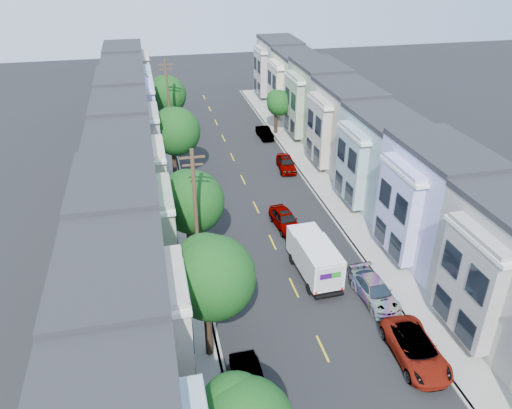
{
  "coord_description": "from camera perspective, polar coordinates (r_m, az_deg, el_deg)",
  "views": [
    {
      "loc": [
        -8.7,
        -26.61,
        21.59
      ],
      "look_at": [
        -0.78,
        8.57,
        2.2
      ],
      "focal_mm": 35.0,
      "sensor_mm": 36.0,
      "label": 1
    }
  ],
  "objects": [
    {
      "name": "sidewalk_left",
      "position": [
        46.87,
        -9.61,
        0.51
      ],
      "size": [
        2.6,
        70.0,
        0.15
      ],
      "primitive_type": "cube",
      "color": "gray",
      "rests_on": "ground"
    },
    {
      "name": "ground",
      "position": [
        35.36,
        4.34,
        -9.46
      ],
      "size": [
        160.0,
        160.0,
        0.0
      ],
      "primitive_type": "plane",
      "color": "black",
      "rests_on": "ground"
    },
    {
      "name": "utility_pole_far",
      "position": [
        57.08,
        -9.93,
        11.11
      ],
      "size": [
        1.6,
        0.26,
        10.0
      ],
      "color": "#42301E",
      "rests_on": "ground"
    },
    {
      "name": "parked_right_c",
      "position": [
        52.36,
        3.46,
        4.72
      ],
      "size": [
        2.12,
        4.57,
        1.44
      ],
      "primitive_type": "imported",
      "rotation": [
        0.0,
        0.0,
        -0.1
      ],
      "color": "black",
      "rests_on": "ground"
    },
    {
      "name": "curb_left",
      "position": [
        46.92,
        -8.03,
        0.67
      ],
      "size": [
        0.3,
        70.0,
        0.15
      ],
      "primitive_type": "cube",
      "color": "gray",
      "rests_on": "ground"
    },
    {
      "name": "parked_left_d",
      "position": [
        44.49,
        -6.3,
        0.07
      ],
      "size": [
        1.74,
        4.27,
        1.39
      ],
      "primitive_type": "imported",
      "rotation": [
        0.0,
        0.0,
        -0.06
      ],
      "color": "#3A0D16",
      "rests_on": "ground"
    },
    {
      "name": "centerline",
      "position": [
        47.68,
        -0.79,
        1.34
      ],
      "size": [
        0.12,
        70.0,
        0.01
      ],
      "primitive_type": "cube",
      "color": "gold",
      "rests_on": "ground"
    },
    {
      "name": "parked_right_b",
      "position": [
        34.75,
        13.42,
        -9.6
      ],
      "size": [
        2.2,
        4.77,
        1.4
      ],
      "primitive_type": "imported",
      "rotation": [
        0.0,
        0.0,
        0.05
      ],
      "color": "silver",
      "rests_on": "ground"
    },
    {
      "name": "parked_right_d",
      "position": [
        60.98,
        0.99,
        8.16
      ],
      "size": [
        1.52,
        3.86,
        1.27
      ],
      "primitive_type": "imported",
      "rotation": [
        0.0,
        0.0,
        0.05
      ],
      "color": "black",
      "rests_on": "ground"
    },
    {
      "name": "tree_d",
      "position": [
        49.01,
        -9.24,
        8.21
      ],
      "size": [
        4.7,
        4.7,
        7.45
      ],
      "color": "black",
      "rests_on": "ground"
    },
    {
      "name": "townhouse_row_left",
      "position": [
        46.94,
        -14.22,
        -0.05
      ],
      "size": [
        5.0,
        70.0,
        8.5
      ],
      "primitive_type": "cube",
      "color": "#94ADB4",
      "rests_on": "ground"
    },
    {
      "name": "utility_pole_near",
      "position": [
        33.09,
        -6.85,
        -1.75
      ],
      "size": [
        1.6,
        0.26,
        10.0
      ],
      "color": "#42301E",
      "rests_on": "ground"
    },
    {
      "name": "parked_right_a",
      "position": [
        31.11,
        17.82,
        -15.52
      ],
      "size": [
        2.68,
        5.44,
        1.49
      ],
      "primitive_type": "imported",
      "rotation": [
        0.0,
        0.0,
        -0.04
      ],
      "color": "slate",
      "rests_on": "ground"
    },
    {
      "name": "road_slab",
      "position": [
        47.68,
        -0.79,
        1.35
      ],
      "size": [
        12.0,
        70.0,
        0.02
      ],
      "primitive_type": "cube",
      "color": "black",
      "rests_on": "ground"
    },
    {
      "name": "lead_sedan",
      "position": [
        41.77,
        3.34,
        -1.72
      ],
      "size": [
        2.16,
        4.74,
        1.49
      ],
      "primitive_type": "imported",
      "rotation": [
        0.0,
        0.0,
        0.09
      ],
      "color": "black",
      "rests_on": "ground"
    },
    {
      "name": "fedex_truck",
      "position": [
        35.77,
        6.68,
        -5.99
      ],
      "size": [
        2.26,
        5.86,
        2.81
      ],
      "rotation": [
        0.0,
        0.0,
        0.04
      ],
      "color": "silver",
      "rests_on": "ground"
    },
    {
      "name": "tree_c",
      "position": [
        36.35,
        -7.44,
        0.25
      ],
      "size": [
        4.7,
        4.7,
        7.03
      ],
      "color": "black",
      "rests_on": "ground"
    },
    {
      "name": "curb_right",
      "position": [
        49.11,
        6.14,
        2.11
      ],
      "size": [
        0.3,
        70.0,
        0.15
      ],
      "primitive_type": "cube",
      "color": "gray",
      "rests_on": "ground"
    },
    {
      "name": "tree_b",
      "position": [
        27.12,
        -5.17,
        -8.4
      ],
      "size": [
        4.7,
        4.7,
        7.83
      ],
      "color": "black",
      "rests_on": "ground"
    },
    {
      "name": "tree_far_r",
      "position": [
        61.49,
        2.61,
        11.47
      ],
      "size": [
        3.1,
        3.1,
        5.44
      ],
      "color": "black",
      "rests_on": "ground"
    },
    {
      "name": "townhouse_row_right",
      "position": [
        50.91,
        11.6,
        2.56
      ],
      "size": [
        5.0,
        70.0,
        8.5
      ],
      "primitive_type": "cube",
      "color": "#94ADB4",
      "rests_on": "ground"
    },
    {
      "name": "sidewalk_right",
      "position": [
        49.52,
        7.57,
        2.25
      ],
      "size": [
        2.6,
        70.0,
        0.15
      ],
      "primitive_type": "cube",
      "color": "gray",
      "rests_on": "ground"
    },
    {
      "name": "tree_e",
      "position": [
        62.38,
        -10.25,
        12.19
      ],
      "size": [
        4.7,
        4.7,
        7.14
      ],
      "color": "black",
      "rests_on": "ground"
    },
    {
      "name": "parked_left_c",
      "position": [
        34.59,
        -3.85,
        -8.94
      ],
      "size": [
        1.86,
        4.44,
        1.42
      ],
      "primitive_type": "imported",
      "rotation": [
        0.0,
        0.0,
        -0.04
      ],
      "color": "#8D8EA3",
      "rests_on": "ground"
    },
    {
      "name": "parked_left_b",
      "position": [
        28.17,
        -0.76,
        -19.69
      ],
      "size": [
        1.53,
        4.06,
        1.34
      ],
      "primitive_type": "imported",
      "rotation": [
        0.0,
        0.0,
        0.03
      ],
      "color": "#10193C",
      "rests_on": "ground"
    }
  ]
}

